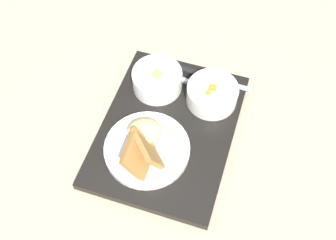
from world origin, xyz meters
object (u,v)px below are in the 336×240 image
(bowl_salad, at_px, (212,93))
(spoon, at_px, (193,83))
(knife, at_px, (195,74))
(plate_main, at_px, (146,146))
(bowl_soup, at_px, (157,79))

(bowl_salad, relative_size, spoon, 0.68)
(knife, relative_size, spoon, 1.18)
(knife, bearing_deg, plate_main, -98.89)
(bowl_salad, xyz_separation_m, bowl_soup, (0.01, -0.13, 0.00))
(bowl_salad, relative_size, bowl_soup, 1.00)
(bowl_salad, xyz_separation_m, knife, (-0.06, -0.06, -0.02))
(spoon, bearing_deg, bowl_salad, -23.22)
(spoon, bearing_deg, knife, 102.09)
(bowl_soup, bearing_deg, knife, 132.56)
(bowl_salad, height_order, plate_main, plate_main)
(bowl_soup, bearing_deg, plate_main, 14.92)
(plate_main, distance_m, knife, 0.24)
(bowl_soup, xyz_separation_m, spoon, (-0.04, 0.08, -0.02))
(bowl_salad, height_order, spoon, bowl_salad)
(bowl_soup, relative_size, knife, 0.57)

